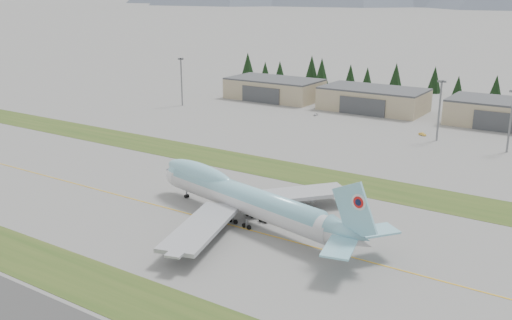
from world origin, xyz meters
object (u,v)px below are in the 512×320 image
Objects in this scene: hangar_right at (509,113)px; service_vehicle_b at (422,135)px; hangar_left at (274,89)px; hangar_center at (373,99)px; boeing_747_freighter at (244,198)px; service_vehicle_a at (316,115)px.

hangar_right is 43.74m from service_vehicle_b.
hangar_right is (115.00, 0.00, 0.00)m from hangar_left.
hangar_right reaches higher than service_vehicle_b.
service_vehicle_b is (-24.70, -35.70, -5.39)m from hangar_right.
hangar_left and hangar_center have the same top height.
hangar_left is 1.00× the size of hangar_center.
boeing_747_freighter is at bearing -61.03° from hangar_left.
boeing_747_freighter reaches higher than hangar_left.
service_vehicle_a is (37.74, -25.20, -5.39)m from hangar_left.
hangar_left is at bearing 135.07° from service_vehicle_a.
hangar_center is (-25.79, 145.92, -0.67)m from boeing_747_freighter.
boeing_747_freighter is 149.88m from hangar_right.
hangar_left is at bearing 97.70° from service_vehicle_b.
hangar_left reaches higher than service_vehicle_a.
hangar_left is 14.27× the size of service_vehicle_b.
hangar_right is 15.21× the size of service_vehicle_a.
service_vehicle_b is at bearing -22.50° from service_vehicle_a.
service_vehicle_a is (-17.26, -25.20, -5.39)m from hangar_center.
boeing_747_freighter is 148.19m from hangar_center.
service_vehicle_a is at bearing 107.97° from service_vehicle_b.
hangar_left is 15.21× the size of service_vehicle_a.
service_vehicle_b is at bearing 97.35° from boeing_747_freighter.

